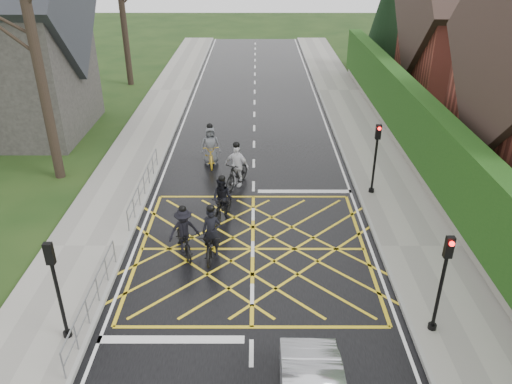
{
  "coord_description": "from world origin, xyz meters",
  "views": [
    {
      "loc": [
        0.13,
        -14.93,
        10.08
      ],
      "look_at": [
        0.12,
        1.96,
        1.3
      ],
      "focal_mm": 35.0,
      "sensor_mm": 36.0,
      "label": 1
    }
  ],
  "objects_px": {
    "cyclist_front": "(237,170)",
    "cyclist_lead": "(211,150)",
    "cyclist_rear": "(212,239)",
    "cyclist_mid": "(184,236)",
    "cyclist_back": "(223,203)"
  },
  "relations": [
    {
      "from": "cyclist_front",
      "to": "cyclist_lead",
      "type": "xyz_separation_m",
      "value": [
        -1.35,
        2.38,
        -0.05
      ]
    },
    {
      "from": "cyclist_rear",
      "to": "cyclist_lead",
      "type": "xyz_separation_m",
      "value": [
        -0.68,
        7.82,
        0.08
      ]
    },
    {
      "from": "cyclist_rear",
      "to": "cyclist_front",
      "type": "height_order",
      "value": "cyclist_front"
    },
    {
      "from": "cyclist_lead",
      "to": "cyclist_rear",
      "type": "bearing_deg",
      "value": -93.08
    },
    {
      "from": "cyclist_mid",
      "to": "cyclist_lead",
      "type": "bearing_deg",
      "value": 66.54
    },
    {
      "from": "cyclist_back",
      "to": "cyclist_rear",
      "type": "bearing_deg",
      "value": -77.2
    },
    {
      "from": "cyclist_mid",
      "to": "cyclist_back",
      "type": "bearing_deg",
      "value": 41.39
    },
    {
      "from": "cyclist_back",
      "to": "cyclist_front",
      "type": "bearing_deg",
      "value": 99.02
    },
    {
      "from": "cyclist_lead",
      "to": "cyclist_front",
      "type": "bearing_deg",
      "value": -68.39
    },
    {
      "from": "cyclist_mid",
      "to": "cyclist_lead",
      "type": "relative_size",
      "value": 0.91
    },
    {
      "from": "cyclist_rear",
      "to": "cyclist_front",
      "type": "bearing_deg",
      "value": 85.74
    },
    {
      "from": "cyclist_mid",
      "to": "cyclist_lead",
      "type": "height_order",
      "value": "cyclist_lead"
    },
    {
      "from": "cyclist_mid",
      "to": "cyclist_front",
      "type": "xyz_separation_m",
      "value": [
        1.66,
        5.25,
        0.09
      ]
    },
    {
      "from": "cyclist_back",
      "to": "cyclist_mid",
      "type": "height_order",
      "value": "cyclist_back"
    },
    {
      "from": "cyclist_rear",
      "to": "cyclist_mid",
      "type": "xyz_separation_m",
      "value": [
        -0.99,
        0.2,
        0.03
      ]
    }
  ]
}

